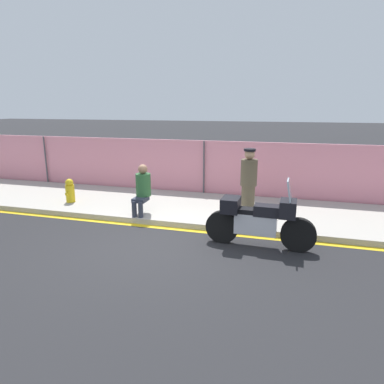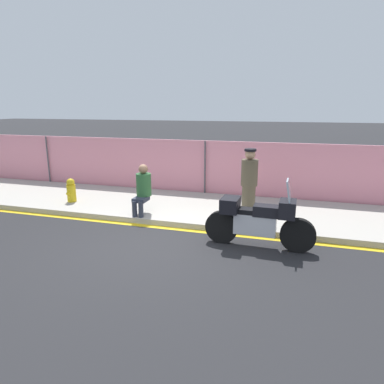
% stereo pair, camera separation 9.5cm
% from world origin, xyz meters
% --- Properties ---
extents(ground_plane, '(120.00, 120.00, 0.00)m').
position_xyz_m(ground_plane, '(0.00, 0.00, 0.00)').
color(ground_plane, '#262628').
extents(sidewalk, '(44.00, 3.01, 0.14)m').
position_xyz_m(sidewalk, '(0.00, 2.66, 0.07)').
color(sidewalk, '#ADA89E').
rests_on(sidewalk, ground_plane).
extents(curb_paint_stripe, '(44.00, 0.18, 0.01)m').
position_xyz_m(curb_paint_stripe, '(0.00, 1.07, 0.00)').
color(curb_paint_stripe, gold).
rests_on(curb_paint_stripe, ground_plane).
extents(storefront_fence, '(41.80, 0.17, 1.81)m').
position_xyz_m(storefront_fence, '(0.00, 4.26, 0.90)').
color(storefront_fence, pink).
rests_on(storefront_fence, ground_plane).
extents(motorcycle, '(2.27, 0.54, 1.47)m').
position_xyz_m(motorcycle, '(2.06, 0.54, 0.59)').
color(motorcycle, black).
rests_on(motorcycle, ground_plane).
extents(officer_standing, '(0.43, 0.43, 1.66)m').
position_xyz_m(officer_standing, '(1.60, 2.60, 0.98)').
color(officer_standing, brown).
rests_on(officer_standing, sidewalk).
extents(person_seated_on_curb, '(0.39, 0.67, 1.28)m').
position_xyz_m(person_seated_on_curb, '(-1.00, 1.61, 0.84)').
color(person_seated_on_curb, '#2D3342').
rests_on(person_seated_on_curb, sidewalk).
extents(fire_hydrant, '(0.25, 0.32, 0.69)m').
position_xyz_m(fire_hydrant, '(-3.47, 2.03, 0.48)').
color(fire_hydrant, gold).
rests_on(fire_hydrant, sidewalk).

